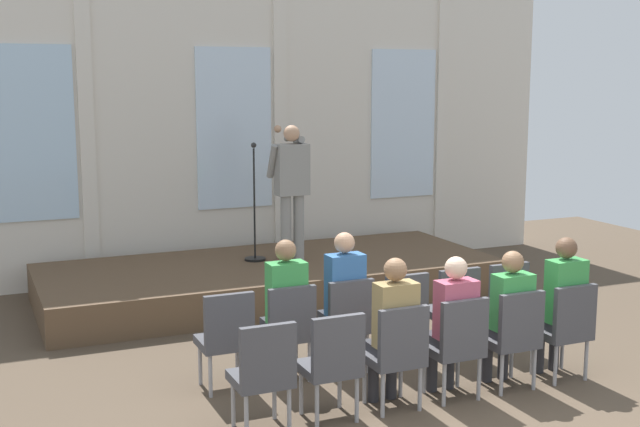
{
  "coord_description": "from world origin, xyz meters",
  "views": [
    {
      "loc": [
        -3.6,
        -5.25,
        2.84
      ],
      "look_at": [
        0.09,
        3.2,
        1.31
      ],
      "focal_mm": 46.29,
      "sensor_mm": 36.0,
      "label": 1
    }
  ],
  "objects_px": {
    "speaker": "(292,183)",
    "chair_r1_c2": "(397,351)",
    "audience_r1_c4": "(508,311)",
    "chair_r0_c2": "(346,319)",
    "audience_r1_c3": "(452,319)",
    "mic_stand": "(255,235)",
    "chair_r1_c0": "(264,370)",
    "audience_r1_c2": "(393,325)",
    "chair_r1_c4": "(513,333)",
    "audience_r1_c5": "(562,300)",
    "chair_r1_c1": "(333,360)",
    "chair_r1_c5": "(566,325)",
    "chair_r0_c5": "(502,299)",
    "audience_r0_c2": "(343,294)",
    "chair_r1_c3": "(457,342)",
    "chair_r0_c1": "(288,327)",
    "audience_r0_c1": "(285,302)",
    "chair_r0_c4": "(453,305)",
    "chair_r0_c0": "(226,335)",
    "chair_r0_c3": "(401,312)"
  },
  "relations": [
    {
      "from": "speaker",
      "to": "chair_r1_c2",
      "type": "height_order",
      "value": "speaker"
    },
    {
      "from": "chair_r1_c2",
      "to": "audience_r1_c4",
      "type": "relative_size",
      "value": 0.73
    },
    {
      "from": "speaker",
      "to": "chair_r0_c2",
      "type": "bearing_deg",
      "value": -101.55
    },
    {
      "from": "chair_r0_c2",
      "to": "audience_r1_c3",
      "type": "bearing_deg",
      "value": -56.95
    },
    {
      "from": "mic_stand",
      "to": "chair_r1_c0",
      "type": "relative_size",
      "value": 1.65
    },
    {
      "from": "chair_r1_c2",
      "to": "audience_r1_c2",
      "type": "bearing_deg",
      "value": 90.0
    },
    {
      "from": "chair_r0_c2",
      "to": "chair_r1_c4",
      "type": "xyz_separation_m",
      "value": [
        1.2,
        -1.01,
        0.0
      ]
    },
    {
      "from": "chair_r1_c2",
      "to": "audience_r1_c5",
      "type": "distance_m",
      "value": 1.82
    },
    {
      "from": "chair_r1_c1",
      "to": "chair_r1_c5",
      "type": "xyz_separation_m",
      "value": [
        2.41,
        0.0,
        0.0
      ]
    },
    {
      "from": "chair_r0_c5",
      "to": "chair_r1_c0",
      "type": "bearing_deg",
      "value": -161.48
    },
    {
      "from": "chair_r0_c2",
      "to": "audience_r1_c4",
      "type": "distance_m",
      "value": 1.53
    },
    {
      "from": "audience_r1_c3",
      "to": "chair_r1_c5",
      "type": "height_order",
      "value": "audience_r1_c3"
    },
    {
      "from": "audience_r0_c2",
      "to": "chair_r1_c3",
      "type": "relative_size",
      "value": 1.47
    },
    {
      "from": "chair_r0_c2",
      "to": "chair_r1_c5",
      "type": "xyz_separation_m",
      "value": [
        1.81,
        -1.01,
        0.0
      ]
    },
    {
      "from": "chair_r1_c1",
      "to": "audience_r1_c5",
      "type": "bearing_deg",
      "value": 1.87
    },
    {
      "from": "chair_r0_c1",
      "to": "chair_r0_c5",
      "type": "height_order",
      "value": "same"
    },
    {
      "from": "audience_r0_c1",
      "to": "chair_r0_c4",
      "type": "xyz_separation_m",
      "value": [
        1.81,
        -0.08,
        -0.22
      ]
    },
    {
      "from": "audience_r0_c2",
      "to": "audience_r1_c2",
      "type": "height_order",
      "value": "audience_r0_c2"
    },
    {
      "from": "chair_r1_c0",
      "to": "chair_r0_c0",
      "type": "bearing_deg",
      "value": 90.0
    },
    {
      "from": "mic_stand",
      "to": "audience_r1_c5",
      "type": "height_order",
      "value": "mic_stand"
    },
    {
      "from": "chair_r0_c1",
      "to": "audience_r1_c5",
      "type": "bearing_deg",
      "value": -21.11
    },
    {
      "from": "chair_r0_c5",
      "to": "chair_r1_c1",
      "type": "distance_m",
      "value": 2.61
    },
    {
      "from": "speaker",
      "to": "chair_r0_c1",
      "type": "bearing_deg",
      "value": -112.31
    },
    {
      "from": "chair_r1_c1",
      "to": "audience_r1_c3",
      "type": "xyz_separation_m",
      "value": [
        1.2,
        0.08,
        0.18
      ]
    },
    {
      "from": "audience_r0_c1",
      "to": "chair_r1_c5",
      "type": "bearing_deg",
      "value": -24.31
    },
    {
      "from": "chair_r0_c0",
      "to": "audience_r1_c3",
      "type": "distance_m",
      "value": 2.04
    },
    {
      "from": "audience_r0_c1",
      "to": "chair_r1_c5",
      "type": "xyz_separation_m",
      "value": [
        2.41,
        -1.09,
        -0.22
      ]
    },
    {
      "from": "audience_r1_c3",
      "to": "chair_r0_c5",
      "type": "bearing_deg",
      "value": 37.54
    },
    {
      "from": "audience_r1_c5",
      "to": "audience_r1_c3",
      "type": "bearing_deg",
      "value": 179.8
    },
    {
      "from": "chair_r1_c1",
      "to": "chair_r0_c2",
      "type": "bearing_deg",
      "value": 59.16
    },
    {
      "from": "chair_r1_c1",
      "to": "audience_r1_c2",
      "type": "height_order",
      "value": "audience_r1_c2"
    },
    {
      "from": "chair_r1_c4",
      "to": "chair_r1_c1",
      "type": "bearing_deg",
      "value": 180.0
    },
    {
      "from": "chair_r0_c3",
      "to": "chair_r1_c0",
      "type": "xyz_separation_m",
      "value": [
        -1.81,
        -1.01,
        0.0
      ]
    },
    {
      "from": "chair_r0_c1",
      "to": "audience_r1_c4",
      "type": "relative_size",
      "value": 0.73
    },
    {
      "from": "chair_r0_c2",
      "to": "chair_r1_c0",
      "type": "distance_m",
      "value": 1.57
    },
    {
      "from": "chair_r0_c3",
      "to": "chair_r0_c0",
      "type": "bearing_deg",
      "value": 180.0
    },
    {
      "from": "chair_r1_c4",
      "to": "chair_r0_c1",
      "type": "bearing_deg",
      "value": 150.83
    },
    {
      "from": "chair_r0_c0",
      "to": "chair_r1_c2",
      "type": "distance_m",
      "value": 1.57
    },
    {
      "from": "audience_r0_c1",
      "to": "chair_r1_c3",
      "type": "height_order",
      "value": "audience_r0_c1"
    },
    {
      "from": "audience_r0_c1",
      "to": "audience_r1_c5",
      "type": "bearing_deg",
      "value": -22.73
    },
    {
      "from": "chair_r0_c2",
      "to": "audience_r0_c2",
      "type": "distance_m",
      "value": 0.24
    },
    {
      "from": "audience_r0_c2",
      "to": "chair_r1_c2",
      "type": "distance_m",
      "value": 1.11
    },
    {
      "from": "mic_stand",
      "to": "chair_r1_c0",
      "type": "xyz_separation_m",
      "value": [
        -1.38,
        -4.18,
        -0.25
      ]
    },
    {
      "from": "chair_r0_c2",
      "to": "chair_r1_c3",
      "type": "relative_size",
      "value": 1.0
    },
    {
      "from": "chair_r0_c1",
      "to": "chair_r0_c0",
      "type": "bearing_deg",
      "value": 180.0
    },
    {
      "from": "chair_r1_c2",
      "to": "chair_r1_c5",
      "type": "height_order",
      "value": "same"
    },
    {
      "from": "chair_r0_c1",
      "to": "audience_r1_c2",
      "type": "xyz_separation_m",
      "value": [
        0.6,
        -0.93,
        0.2
      ]
    },
    {
      "from": "chair_r0_c0",
      "to": "chair_r1_c2",
      "type": "height_order",
      "value": "same"
    },
    {
      "from": "chair_r0_c4",
      "to": "chair_r1_c1",
      "type": "distance_m",
      "value": 2.07
    },
    {
      "from": "audience_r0_c2",
      "to": "chair_r1_c3",
      "type": "bearing_deg",
      "value": -61.01
    }
  ]
}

